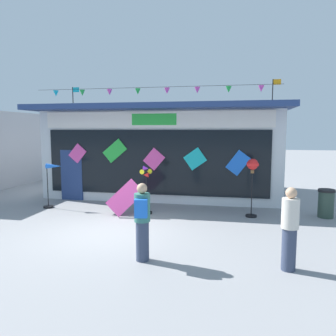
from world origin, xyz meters
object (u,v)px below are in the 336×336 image
(wind_spinner_center_left, at_px, (252,171))
(wind_spinner_far_left, at_px, (52,178))
(person_near_camera, at_px, (142,220))
(kite_shop_building, at_px, (167,150))
(person_mid_plaza, at_px, (290,228))
(display_kite_on_ground, at_px, (125,198))
(trash_bin, at_px, (326,203))
(wind_spinner_left, at_px, (146,185))

(wind_spinner_center_left, bearing_deg, wind_spinner_far_left, -179.10)
(wind_spinner_center_left, relative_size, person_near_camera, 1.12)
(kite_shop_building, xyz_separation_m, wind_spinner_far_left, (-3.42, -3.76, -0.81))
(wind_spinner_far_left, xyz_separation_m, person_mid_plaza, (7.44, -3.93, -0.23))
(kite_shop_building, distance_m, wind_spinner_far_left, 5.14)
(display_kite_on_ground, bearing_deg, trash_bin, 9.69)
(wind_spinner_center_left, xyz_separation_m, person_mid_plaza, (0.51, -4.04, -0.62))
(wind_spinner_center_left, relative_size, trash_bin, 2.07)
(kite_shop_building, height_order, wind_spinner_far_left, kite_shop_building)
(person_near_camera, bearing_deg, display_kite_on_ground, -74.35)
(person_mid_plaza, height_order, display_kite_on_ground, person_mid_plaza)
(wind_spinner_far_left, bearing_deg, person_mid_plaza, -27.81)
(wind_spinner_far_left, bearing_deg, person_near_camera, -42.14)
(display_kite_on_ground, bearing_deg, wind_spinner_center_left, 9.90)
(kite_shop_building, distance_m, person_near_camera, 7.92)
(wind_spinner_left, bearing_deg, wind_spinner_center_left, 4.73)
(kite_shop_building, xyz_separation_m, wind_spinner_left, (0.10, -3.93, -0.92))
(kite_shop_building, distance_m, wind_spinner_center_left, 5.09)
(person_near_camera, bearing_deg, wind_spinner_center_left, -129.37)
(person_mid_plaza, bearing_deg, person_near_camera, 49.28)
(kite_shop_building, bearing_deg, wind_spinner_far_left, -132.30)
(kite_shop_building, bearing_deg, trash_bin, -29.15)
(wind_spinner_left, relative_size, person_mid_plaza, 0.96)
(kite_shop_building, xyz_separation_m, person_mid_plaza, (4.02, -7.68, -1.04))
(wind_spinner_left, distance_m, person_mid_plaza, 5.43)
(wind_spinner_left, distance_m, person_near_camera, 3.97)
(kite_shop_building, relative_size, wind_spinner_center_left, 5.20)
(trash_bin, bearing_deg, person_near_camera, -136.84)
(person_mid_plaza, bearing_deg, wind_spinner_center_left, -35.54)
(wind_spinner_left, xyz_separation_m, display_kite_on_ground, (-0.59, -0.42, -0.36))
(kite_shop_building, relative_size, trash_bin, 10.75)
(wind_spinner_far_left, bearing_deg, display_kite_on_ground, -11.47)
(person_near_camera, relative_size, trash_bin, 1.84)
(kite_shop_building, bearing_deg, display_kite_on_ground, -96.54)
(kite_shop_building, bearing_deg, wind_spinner_center_left, -46.04)
(wind_spinner_far_left, height_order, person_mid_plaza, person_mid_plaza)
(display_kite_on_ground, bearing_deg, wind_spinner_left, 35.11)
(person_near_camera, bearing_deg, trash_bin, -145.22)
(wind_spinner_far_left, xyz_separation_m, trash_bin, (9.27, 0.49, -0.62))
(wind_spinner_far_left, xyz_separation_m, display_kite_on_ground, (2.92, -0.59, -0.47))
(wind_spinner_far_left, distance_m, display_kite_on_ground, 3.02)
(wind_spinner_center_left, height_order, person_near_camera, wind_spinner_center_left)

